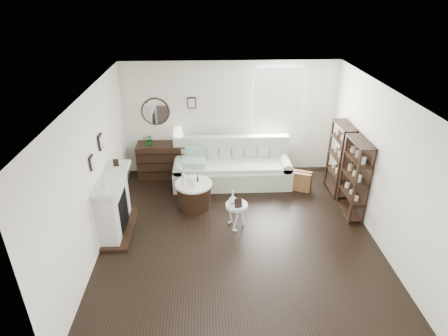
{
  "coord_description": "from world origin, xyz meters",
  "views": [
    {
      "loc": [
        -0.54,
        -5.7,
        4.32
      ],
      "look_at": [
        -0.24,
        0.8,
        1.02
      ],
      "focal_mm": 30.0,
      "sensor_mm": 36.0,
      "label": 1
    }
  ],
  "objects_px": {
    "sofa": "(232,169)",
    "drum_table": "(194,194)",
    "pedestal_table": "(237,206)",
    "dresser": "(164,160)"
  },
  "relations": [
    {
      "from": "dresser",
      "to": "drum_table",
      "type": "height_order",
      "value": "dresser"
    },
    {
      "from": "sofa",
      "to": "dresser",
      "type": "bearing_deg",
      "value": 166.41
    },
    {
      "from": "pedestal_table",
      "to": "drum_table",
      "type": "bearing_deg",
      "value": 136.15
    },
    {
      "from": "dresser",
      "to": "drum_table",
      "type": "xyz_separation_m",
      "value": [
        0.74,
        -1.39,
        -0.14
      ]
    },
    {
      "from": "sofa",
      "to": "dresser",
      "type": "height_order",
      "value": "sofa"
    },
    {
      "from": "dresser",
      "to": "sofa",
      "type": "bearing_deg",
      "value": -13.59
    },
    {
      "from": "drum_table",
      "to": "pedestal_table",
      "type": "relative_size",
      "value": 1.51
    },
    {
      "from": "dresser",
      "to": "pedestal_table",
      "type": "xyz_separation_m",
      "value": [
        1.57,
        -2.2,
        0.05
      ]
    },
    {
      "from": "sofa",
      "to": "drum_table",
      "type": "relative_size",
      "value": 3.47
    },
    {
      "from": "sofa",
      "to": "drum_table",
      "type": "xyz_separation_m",
      "value": [
        -0.86,
        -1.01,
        -0.07
      ]
    }
  ]
}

